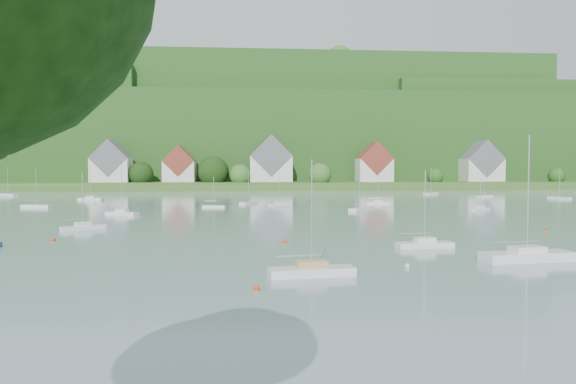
{
  "coord_description": "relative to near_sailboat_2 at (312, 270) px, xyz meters",
  "views": [
    {
      "loc": [
        -3.64,
        -12.13,
        7.85
      ],
      "look_at": [
        3.02,
        75.0,
        4.0
      ],
      "focal_mm": 32.33,
      "sensor_mm": 36.0,
      "label": 1
    }
  ],
  "objects": [
    {
      "name": "far_shore_strip",
      "position": [
        -0.96,
        174.61,
        1.05
      ],
      "size": [
        600.0,
        60.0,
        3.0
      ],
      "primitive_type": "cube",
      "color": "#2A501E",
      "rests_on": "ground"
    },
    {
      "name": "forested_ridge",
      "position": [
        -0.57,
        243.18,
        22.44
      ],
      "size": [
        620.0,
        181.22,
        69.89
      ],
      "color": "#1D3E13",
      "rests_on": "ground"
    },
    {
      "name": "village_building_0",
      "position": [
        -55.96,
        161.61,
        9.06
      ],
      "size": [
        14.0,
        10.4,
        16.0
      ],
      "color": "silver",
      "rests_on": "far_shore_strip"
    },
    {
      "name": "village_building_1",
      "position": [
        -30.96,
        163.61,
        8.3
      ],
      "size": [
        12.0,
        9.36,
        14.0
      ],
      "color": "silver",
      "rests_on": "far_shore_strip"
    },
    {
      "name": "village_building_2",
      "position": [
        4.04,
        162.61,
        9.82
      ],
      "size": [
        16.0,
        11.44,
        18.0
      ],
      "color": "silver",
      "rests_on": "far_shore_strip"
    },
    {
      "name": "village_building_3",
      "position": [
        44.04,
        160.61,
        8.98
      ],
      "size": [
        13.0,
        10.4,
        15.5
      ],
      "color": "silver",
      "rests_on": "far_shore_strip"
    },
    {
      "name": "village_building_4",
      "position": [
        89.04,
        164.61,
        9.14
      ],
      "size": [
        15.0,
        10.4,
        16.5
      ],
      "color": "silver",
      "rests_on": "far_shore_strip"
    },
    {
      "name": "near_sailboat_2",
      "position": [
        0.0,
        0.0,
        0.0
      ],
      "size": [
        6.53,
        2.57,
        8.58
      ],
      "rotation": [
        0.0,
        0.0,
        0.13
      ],
      "color": "silver",
      "rests_on": "ground"
    },
    {
      "name": "near_sailboat_3",
      "position": [
        12.92,
        12.72,
        -0.02
      ],
      "size": [
        5.86,
        2.15,
        7.74
      ],
      "rotation": [
        0.0,
        0.0,
        0.1
      ],
      "color": "silver",
      "rests_on": "ground"
    },
    {
      "name": "near_sailboat_4",
      "position": [
        19.1,
        4.72,
        0.07
      ],
      "size": [
        8.19,
        3.21,
        10.76
      ],
      "rotation": [
        0.0,
        0.0,
        0.13
      ],
      "color": "silver",
      "rests_on": "ground"
    },
    {
      "name": "near_sailboat_6",
      "position": [
        -25.96,
        31.01,
        -0.03
      ],
      "size": [
        5.26,
        4.64,
        7.43
      ],
      "rotation": [
        0.0,
        0.0,
        0.68
      ],
      "color": "silver",
      "rests_on": "ground"
    },
    {
      "name": "mooring_buoy_0",
      "position": [
        -4.11,
        -4.11,
        -0.45
      ],
      "size": [
        0.42,
        0.42,
        0.42
      ],
      "primitive_type": "sphere",
      "color": "red",
      "rests_on": "ground"
    },
    {
      "name": "mooring_buoy_1",
      "position": [
        8.02,
        2.65,
        -0.45
      ],
      "size": [
        0.43,
        0.43,
        0.43
      ],
      "primitive_type": "sphere",
      "color": "silver",
      "rests_on": "ground"
    },
    {
      "name": "mooring_buoy_2",
      "position": [
        33.75,
        26.42,
        -0.45
      ],
      "size": [
        0.38,
        0.38,
        0.38
      ],
      "primitive_type": "sphere",
      "color": "red",
      "rests_on": "ground"
    },
    {
      "name": "mooring_buoy_3",
      "position": [
        -0.74,
        17.36,
        -0.45
      ],
      "size": [
        0.46,
        0.46,
        0.46
      ],
      "primitive_type": "sphere",
      "color": "red",
      "rests_on": "ground"
    },
    {
      "name": "mooring_buoy_5",
      "position": [
        -25.91,
        20.64,
        -0.45
      ],
      "size": [
        0.47,
        0.47,
        0.47
      ],
      "primitive_type": "sphere",
      "color": "red",
      "rests_on": "ground"
    },
    {
      "name": "far_sailboat_cluster",
      "position": [
        6.07,
        89.16,
        -0.08
      ],
      "size": [
        196.09,
        72.2,
        8.71
      ],
      "color": "silver",
      "rests_on": "ground"
    }
  ]
}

